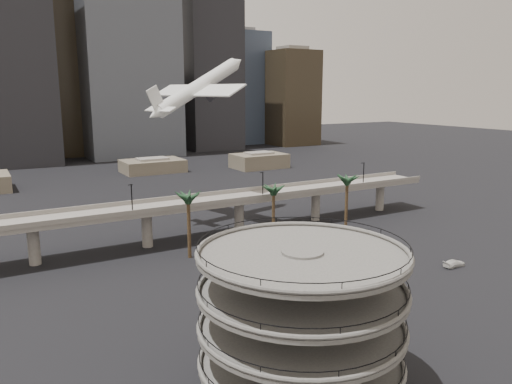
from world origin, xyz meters
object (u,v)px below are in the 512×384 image
overpass (195,207)px  car_c (454,263)px  car_b (350,277)px  car_a (285,292)px  parking_ramp (301,309)px  airborne_jet (199,87)px

overpass → car_c: bearing=-49.4°
car_b → car_a: bearing=95.4°
parking_ramp → car_a: (12.89, 22.56, -9.00)m
airborne_jet → car_b: bearing=-101.4°
airborne_jet → car_c: 70.32m
car_b → parking_ramp: bearing=137.1°
airborne_jet → car_a: 61.84m
parking_ramp → overpass: bearing=77.6°
parking_ramp → car_c: (47.95, 18.23, -9.16)m
car_a → car_b: car_a is taller
overpass → car_b: (13.15, -36.73, -6.56)m
car_a → car_c: 35.33m
parking_ramp → car_a: parking_ramp is taller
car_c → parking_ramp: bearing=111.3°
parking_ramp → car_c: 52.11m
parking_ramp → airborne_jet: 81.00m
car_a → overpass: bearing=5.0°
overpass → car_c: overpass is taller
parking_ramp → car_c: parking_ramp is taller
car_b → car_c: car_b is taller
overpass → car_b: overpass is taller
airborne_jet → car_b: airborne_jet is taller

